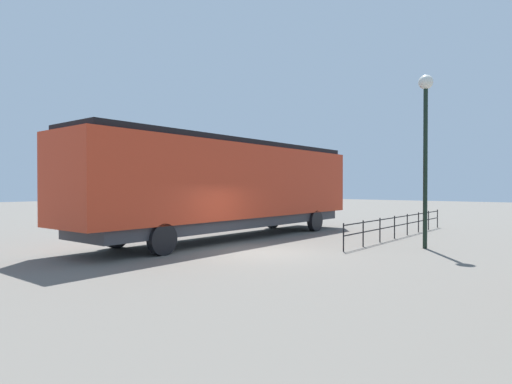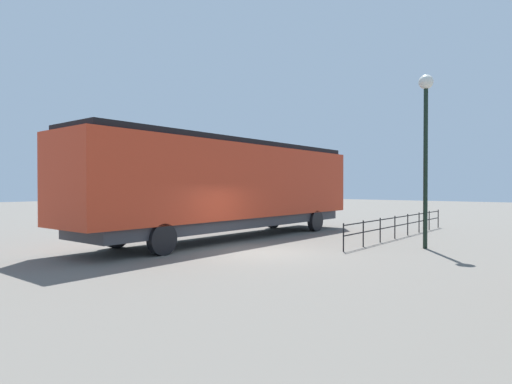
% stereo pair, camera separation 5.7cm
% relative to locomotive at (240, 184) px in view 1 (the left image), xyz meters
% --- Properties ---
extents(ground_plane, '(120.00, 120.00, 0.00)m').
position_rel_locomotive_xyz_m(ground_plane, '(3.60, -3.03, -2.45)').
color(ground_plane, '#666059').
extents(locomotive, '(3.10, 15.76, 4.42)m').
position_rel_locomotive_xyz_m(locomotive, '(0.00, 0.00, 0.00)').
color(locomotive, red).
rests_on(locomotive, ground_plane).
extents(lamp_post, '(0.54, 0.54, 6.58)m').
position_rel_locomotive_xyz_m(lamp_post, '(7.89, 1.67, 2.25)').
color(lamp_post, black).
rests_on(lamp_post, ground_plane).
extents(platform_fence, '(0.05, 11.61, 1.03)m').
position_rel_locomotive_xyz_m(platform_fence, '(5.85, 4.78, -1.78)').
color(platform_fence, black).
rests_on(platform_fence, ground_plane).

